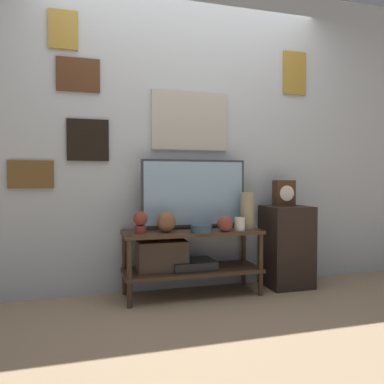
# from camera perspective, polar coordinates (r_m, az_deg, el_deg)

# --- Properties ---
(ground_plane) EXTENTS (12.00, 12.00, 0.00)m
(ground_plane) POSITION_cam_1_polar(r_m,az_deg,el_deg) (2.98, 1.39, -16.72)
(ground_plane) COLOR #997F60
(wall_back) EXTENTS (6.40, 0.08, 2.70)m
(wall_back) POSITION_cam_1_polar(r_m,az_deg,el_deg) (3.32, -1.27, 8.87)
(wall_back) COLOR #B2BCC6
(wall_back) RESTS_ON ground_plane
(media_console) EXTENTS (1.13, 0.40, 0.54)m
(media_console) POSITION_cam_1_polar(r_m,az_deg,el_deg) (3.09, -1.60, -9.59)
(media_console) COLOR #422D1E
(media_console) RESTS_ON ground_plane
(television) EXTENTS (0.90, 0.05, 0.58)m
(television) POSITION_cam_1_polar(r_m,az_deg,el_deg) (3.15, 0.31, -0.19)
(television) COLOR #333338
(television) RESTS_ON media_console
(vase_wide_bowl) EXTENTS (0.17, 0.17, 0.06)m
(vase_wide_bowl) POSITION_cam_1_polar(r_m,az_deg,el_deg) (2.96, 1.45, -5.59)
(vase_wide_bowl) COLOR #2D4251
(vase_wide_bowl) RESTS_ON media_console
(vase_tall_ceramic) EXTENTS (0.12, 0.12, 0.31)m
(vase_tall_ceramic) POSITION_cam_1_polar(r_m,az_deg,el_deg) (3.20, 8.45, -2.82)
(vase_tall_ceramic) COLOR tan
(vase_tall_ceramic) RESTS_ON media_console
(vase_urn_stoneware) EXTENTS (0.15, 0.11, 0.16)m
(vase_urn_stoneware) POSITION_cam_1_polar(r_m,az_deg,el_deg) (2.95, -3.93, -4.60)
(vase_urn_stoneware) COLOR brown
(vase_urn_stoneware) RESTS_ON media_console
(vase_round_glass) EXTENTS (0.13, 0.13, 0.13)m
(vase_round_glass) POSITION_cam_1_polar(r_m,az_deg,el_deg) (3.01, 5.05, -4.84)
(vase_round_glass) COLOR brown
(vase_round_glass) RESTS_ON media_console
(candle_jar) EXTENTS (0.09, 0.09, 0.11)m
(candle_jar) POSITION_cam_1_polar(r_m,az_deg,el_deg) (3.08, 7.28, -4.85)
(candle_jar) COLOR silver
(candle_jar) RESTS_ON media_console
(decorative_bust) EXTENTS (0.11, 0.11, 0.17)m
(decorative_bust) POSITION_cam_1_polar(r_m,az_deg,el_deg) (2.93, -7.86, -4.42)
(decorative_bust) COLOR brown
(decorative_bust) RESTS_ON media_console
(side_table) EXTENTS (0.39, 0.36, 0.72)m
(side_table) POSITION_cam_1_polar(r_m,az_deg,el_deg) (3.48, 14.19, -7.99)
(side_table) COLOR black
(side_table) RESTS_ON ground_plane
(mantel_clock) EXTENTS (0.18, 0.11, 0.23)m
(mantel_clock) POSITION_cam_1_polar(r_m,az_deg,el_deg) (3.46, 13.83, -0.15)
(mantel_clock) COLOR #422819
(mantel_clock) RESTS_ON side_table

